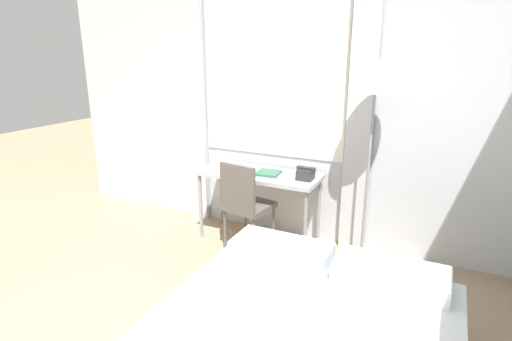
% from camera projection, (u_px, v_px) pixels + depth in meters
% --- Properties ---
extents(wall_back_with_window, '(5.42, 0.13, 2.70)m').
position_uv_depth(wall_back_with_window, '(285.00, 106.00, 3.96)').
color(wall_back_with_window, silver).
rests_on(wall_back_with_window, ground_plane).
extents(desk, '(1.21, 0.49, 0.73)m').
position_uv_depth(desk, '(259.00, 179.00, 3.94)').
color(desk, '#B2B2B7').
rests_on(desk, ground_plane).
extents(desk_chair, '(0.46, 0.46, 0.90)m').
position_uv_depth(desk_chair, '(245.00, 201.00, 3.77)').
color(desk_chair, '#59514C').
rests_on(desk_chair, ground_plane).
extents(standing_lamp, '(0.39, 0.39, 1.81)m').
position_uv_depth(standing_lamp, '(375.00, 89.00, 3.26)').
color(standing_lamp, '#4C4C51').
rests_on(standing_lamp, ground_plane).
extents(telephone, '(0.17, 0.15, 0.12)m').
position_uv_depth(telephone, '(306.00, 174.00, 3.70)').
color(telephone, '#2D2D2D').
rests_on(telephone, desk).
extents(book, '(0.24, 0.24, 0.02)m').
position_uv_depth(book, '(268.00, 173.00, 3.87)').
color(book, '#33664C').
rests_on(book, desk).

